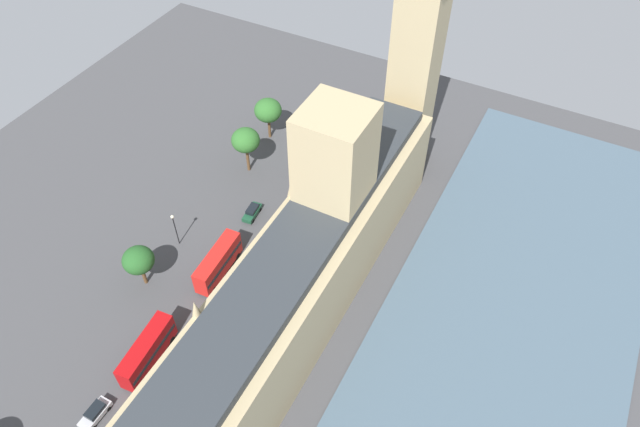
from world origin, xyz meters
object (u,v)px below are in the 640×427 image
(plane_tree_opposite_hall, at_px, (268,110))
(street_lamp_slot_10, at_px, (174,224))
(parliament_building, at_px, (295,282))
(plane_tree_by_river_gate, at_px, (246,140))
(plane_tree_kerbside, at_px, (138,260))
(car_dark_green_corner, at_px, (252,212))
(double_decker_bus_near_tower, at_px, (218,262))
(car_silver_trailing, at_px, (95,413))
(clock_tower, at_px, (423,9))
(pedestrian_midblock, at_px, (176,382))
(double_decker_bus_far_end, at_px, (147,351))
(car_black_under_trees, at_px, (301,166))

(plane_tree_opposite_hall, distance_m, street_lamp_slot_10, 31.05)
(parliament_building, relative_size, plane_tree_opposite_hall, 8.76)
(plane_tree_by_river_gate, xyz_separation_m, plane_tree_kerbside, (0.27, 29.70, -1.58))
(car_dark_green_corner, relative_size, double_decker_bus_near_tower, 0.44)
(car_silver_trailing, height_order, street_lamp_slot_10, street_lamp_slot_10)
(clock_tower, height_order, plane_tree_opposite_hall, clock_tower)
(pedestrian_midblock, bearing_deg, car_dark_green_corner, -51.77)
(double_decker_bus_near_tower, relative_size, double_decker_bus_far_end, 1.00)
(car_dark_green_corner, bearing_deg, plane_tree_by_river_gate, -60.74)
(double_decker_bus_near_tower, height_order, street_lamp_slot_10, street_lamp_slot_10)
(pedestrian_midblock, distance_m, plane_tree_kerbside, 19.60)
(double_decker_bus_near_tower, xyz_separation_m, pedestrian_midblock, (-5.67, 18.76, -1.95))
(plane_tree_kerbside, bearing_deg, double_decker_bus_near_tower, -142.85)
(clock_tower, relative_size, pedestrian_midblock, 38.50)
(double_decker_bus_far_end, bearing_deg, clock_tower, 70.04)
(pedestrian_midblock, bearing_deg, car_black_under_trees, -58.12)
(car_silver_trailing, relative_size, plane_tree_opposite_hall, 0.53)
(parliament_building, xyz_separation_m, double_decker_bus_far_end, (14.84, 15.70, -6.50))
(double_decker_bus_near_tower, xyz_separation_m, street_lamp_slot_10, (9.49, -1.90, 2.07))
(plane_tree_by_river_gate, bearing_deg, clock_tower, -144.97)
(pedestrian_midblock, relative_size, plane_tree_opposite_hall, 0.17)
(clock_tower, relative_size, double_decker_bus_near_tower, 5.50)
(double_decker_bus_far_end, bearing_deg, car_black_under_trees, 85.36)
(clock_tower, relative_size, plane_tree_kerbside, 7.67)
(car_silver_trailing, xyz_separation_m, street_lamp_slot_10, (8.58, -29.19, 3.82))
(parliament_building, height_order, plane_tree_opposite_hall, parliament_building)
(parliament_building, relative_size, plane_tree_kerbside, 10.00)
(car_dark_green_corner, distance_m, double_decker_bus_far_end, 30.65)
(pedestrian_midblock, relative_size, plane_tree_by_river_gate, 0.16)
(double_decker_bus_far_end, relative_size, pedestrian_midblock, 7.03)
(car_dark_green_corner, height_order, plane_tree_opposite_hall, plane_tree_opposite_hall)
(double_decker_bus_near_tower, distance_m, double_decker_bus_far_end, 17.51)
(clock_tower, xyz_separation_m, plane_tree_by_river_gate, (24.17, 16.95, -23.20))
(plane_tree_kerbside, bearing_deg, double_decker_bus_far_end, 132.03)
(double_decker_bus_far_end, bearing_deg, pedestrian_midblock, -18.21)
(car_dark_green_corner, height_order, plane_tree_kerbside, plane_tree_kerbside)
(clock_tower, distance_m, car_silver_trailing, 74.87)
(car_dark_green_corner, bearing_deg, double_decker_bus_near_tower, 92.93)
(plane_tree_by_river_gate, bearing_deg, car_black_under_trees, -152.10)
(pedestrian_midblock, distance_m, plane_tree_opposite_hall, 54.42)
(double_decker_bus_near_tower, relative_size, plane_tree_opposite_hall, 1.22)
(double_decker_bus_far_end, bearing_deg, plane_tree_opposite_hall, 96.74)
(car_dark_green_corner, xyz_separation_m, plane_tree_kerbside, (7.16, 20.01, 4.63))
(double_decker_bus_near_tower, bearing_deg, double_decker_bus_far_end, 87.14)
(plane_tree_by_river_gate, bearing_deg, pedestrian_midblock, 109.45)
(parliament_building, xyz_separation_m, car_silver_trailing, (15.98, 25.49, -8.25))
(car_silver_trailing, bearing_deg, street_lamp_slot_10, -73.29)
(pedestrian_midblock, bearing_deg, street_lamp_slot_10, -29.19)
(plane_tree_kerbside, bearing_deg, car_dark_green_corner, -109.70)
(car_dark_green_corner, distance_m, pedestrian_midblock, 32.70)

